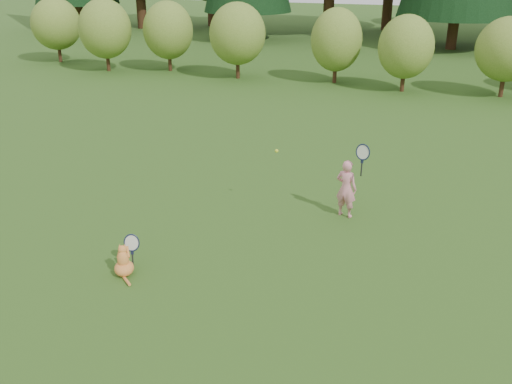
% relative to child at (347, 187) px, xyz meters
% --- Properties ---
extents(ground, '(100.00, 100.00, 0.00)m').
position_rel_child_xyz_m(ground, '(-1.47, -1.89, -0.54)').
color(ground, '#1F4914').
rests_on(ground, ground).
extents(shrub_row, '(28.00, 3.00, 2.80)m').
position_rel_child_xyz_m(shrub_row, '(-1.47, 11.11, 0.86)').
color(shrub_row, '#547022').
rests_on(shrub_row, ground).
extents(child, '(0.59, 0.33, 1.54)m').
position_rel_child_xyz_m(child, '(0.00, 0.00, 0.00)').
color(child, pink).
rests_on(child, ground).
extents(cat, '(0.48, 0.66, 0.64)m').
position_rel_child_xyz_m(cat, '(-2.57, -3.03, -0.30)').
color(cat, '#CB6E27').
rests_on(cat, ground).
extents(tennis_ball, '(0.06, 0.06, 0.06)m').
position_rel_child_xyz_m(tennis_ball, '(-1.22, -0.18, 0.58)').
color(tennis_ball, '#C3D519').
rests_on(tennis_ball, ground).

